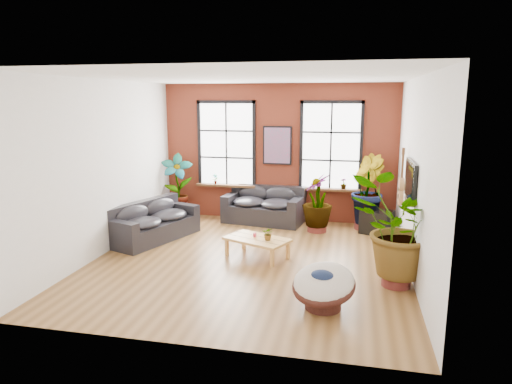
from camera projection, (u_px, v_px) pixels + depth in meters
room at (251, 171)px, 8.74m from camera, size 6.04×6.54×3.54m
sofa_back at (264, 206)px, 11.70m from camera, size 2.11×1.25×0.92m
sofa_left at (152, 222)px, 10.25m from camera, size 1.58×2.33×0.85m
coffee_table at (257, 240)px, 9.06m from camera, size 1.41×1.14×0.48m
papasan_chair at (324, 285)px, 6.83m from camera, size 1.19×1.20×0.71m
poster at (277, 145)px, 11.61m from camera, size 0.74×0.06×0.98m
tv_wall_unit at (407, 183)px, 8.61m from camera, size 0.13×1.86×1.20m
media_box at (377, 222)px, 10.70m from camera, size 0.84×0.78×0.56m
pot_back_left at (177, 211)px, 12.10m from camera, size 0.70×0.70×0.41m
pot_back_right at (366, 221)px, 11.08m from camera, size 0.71×0.71×0.39m
pot_right_wall at (396, 276)px, 7.69m from camera, size 0.51×0.51×0.36m
pot_mid at (317, 225)px, 10.88m from camera, size 0.53×0.53×0.33m
floor_plant_back_left at (177, 184)px, 11.97m from camera, size 0.94×0.76×1.57m
floor_plant_back_right at (366, 189)px, 10.96m from camera, size 0.94×1.07×1.67m
floor_plant_right_wall at (398, 229)px, 7.53m from camera, size 1.92×1.81×1.69m
floor_plant_mid at (317, 200)px, 10.75m from camera, size 0.83×0.83×1.25m
table_plant at (268, 234)px, 8.90m from camera, size 0.25×0.22×0.26m
sill_plant_left at (215, 179)px, 12.08m from camera, size 0.17×0.17×0.27m
sill_plant_right at (344, 184)px, 11.40m from camera, size 0.19×0.19×0.27m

